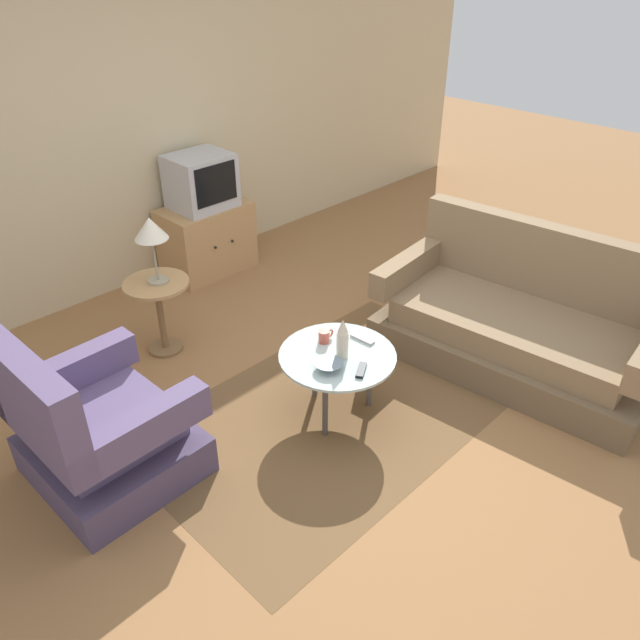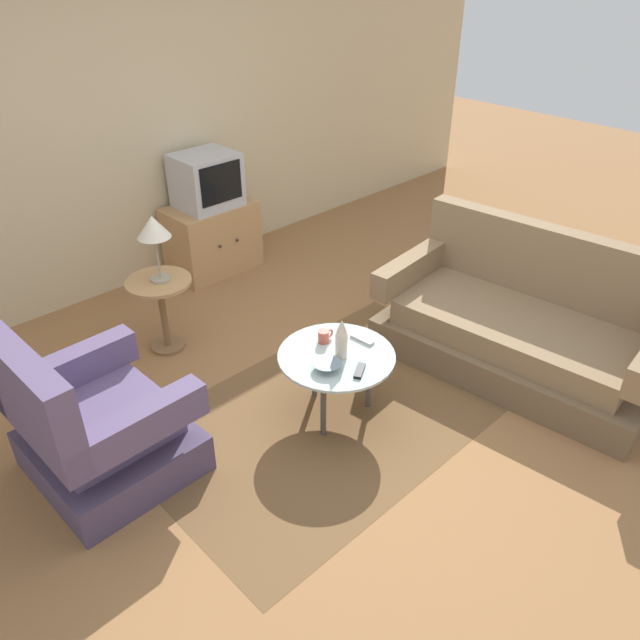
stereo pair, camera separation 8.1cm
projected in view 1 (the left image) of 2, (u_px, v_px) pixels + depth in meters
ground_plane at (339, 401)px, 4.15m from camera, size 16.00×16.00×0.00m
back_wall at (112, 126)px, 4.93m from camera, size 9.00×0.12×2.70m
area_rug at (336, 411)px, 4.06m from camera, size 2.48×1.55×0.00m
armchair at (98, 433)px, 3.42m from camera, size 0.83×0.88×0.96m
couch at (519, 326)px, 4.39m from camera, size 1.11×1.97×0.94m
coffee_table at (337, 360)px, 3.84m from camera, size 0.73×0.73×0.46m
side_table at (159, 302)px, 4.46m from camera, size 0.47×0.47×0.57m
tv_stand at (207, 239)px, 5.60m from camera, size 0.77×0.51×0.62m
television at (201, 181)px, 5.32m from camera, size 0.51×0.44×0.46m
table_lamp at (151, 231)px, 4.17m from camera, size 0.23×0.23×0.48m
vase at (343, 340)px, 3.73m from camera, size 0.07×0.07×0.27m
mug at (325, 336)px, 3.91m from camera, size 0.11×0.07×0.08m
bowl at (329, 366)px, 3.68m from camera, size 0.17×0.17×0.05m
tv_remote_dark at (361, 370)px, 3.66m from camera, size 0.15×0.11×0.02m
tv_remote_silver at (362, 339)px, 3.95m from camera, size 0.06×0.17×0.02m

